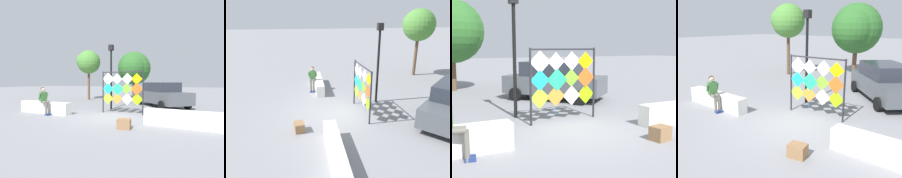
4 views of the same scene
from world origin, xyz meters
TOP-DOWN VIEW (x-y plane):
  - ground at (0.00, 0.00)m, footprint 120.00×120.00m
  - plaza_ledge_left at (-3.77, -0.38)m, footprint 3.40×0.49m
  - plaza_ledge_right at (3.77, -0.38)m, footprint 3.40×0.49m
  - kite_display_rack at (0.25, 1.40)m, footprint 2.42×0.22m
  - seated_vendor at (-3.42, -0.76)m, footprint 0.69×0.54m
  - parked_car at (1.73, 5.34)m, footprint 4.47×4.65m
  - cardboard_box_large at (1.58, -1.57)m, footprint 0.56×0.46m
  - lamp_post at (-1.01, 2.59)m, footprint 0.28×0.28m
  - tree_broadleaf at (-2.09, 10.19)m, footprint 3.52×3.84m
  - tree_far_right at (-5.86, 7.26)m, footprint 2.34×2.34m

SIDE VIEW (x-z plane):
  - ground at x=0.00m, z-range 0.00..0.00m
  - cardboard_box_large at x=1.58m, z-range 0.00..0.38m
  - plaza_ledge_left at x=-3.77m, z-range 0.00..0.66m
  - plaza_ledge_right at x=3.77m, z-range 0.00..0.66m
  - seated_vendor at x=-3.42m, z-range 0.13..1.64m
  - parked_car at x=1.73m, z-range 0.01..1.77m
  - kite_display_rack at x=0.25m, z-range 0.23..2.62m
  - lamp_post at x=-1.01m, z-range 0.53..4.71m
  - tree_broadleaf at x=-2.09m, z-range 0.76..5.79m
  - tree_far_right at x=-5.86m, z-range 1.28..6.26m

